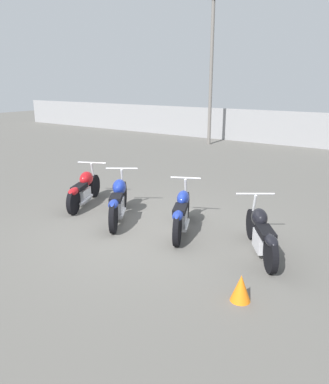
{
  "coord_description": "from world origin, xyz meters",
  "views": [
    {
      "loc": [
        4.43,
        -5.66,
        2.95
      ],
      "look_at": [
        0.0,
        0.69,
        0.65
      ],
      "focal_mm": 35.0,
      "sensor_mm": 36.0,
      "label": 1
    }
  ],
  "objects": [
    {
      "name": "motorcycle_slot_0",
      "position": [
        -2.23,
        0.43,
        0.42
      ],
      "size": [
        1.06,
        1.84,
        0.96
      ],
      "rotation": [
        0.0,
        0.0,
        0.44
      ],
      "color": "black",
      "rests_on": "ground_plane"
    },
    {
      "name": "light_pole_left",
      "position": [
        -4.19,
        10.49,
        3.99
      ],
      "size": [
        0.7,
        0.35,
        6.66
      ],
      "color": "slate",
      "rests_on": "ground_plane"
    },
    {
      "name": "motorcycle_slot_3",
      "position": [
        2.36,
        0.27,
        0.4
      ],
      "size": [
        1.23,
        1.65,
        0.95
      ],
      "rotation": [
        0.0,
        0.0,
        0.61
      ],
      "color": "black",
      "rests_on": "ground_plane"
    },
    {
      "name": "motorcycle_slot_1",
      "position": [
        -0.86,
        0.16,
        0.45
      ],
      "size": [
        1.34,
        1.88,
        1.02
      ],
      "rotation": [
        0.0,
        0.0,
        0.59
      ],
      "color": "black",
      "rests_on": "ground_plane"
    },
    {
      "name": "traffic_cone_near",
      "position": [
        2.67,
        -1.29,
        0.2
      ],
      "size": [
        0.29,
        0.29,
        0.39
      ],
      "color": "orange",
      "rests_on": "ground_plane"
    },
    {
      "name": "motorcycle_slot_2",
      "position": [
        0.67,
        0.33,
        0.42
      ],
      "size": [
        1.01,
        1.85,
        1.0
      ],
      "rotation": [
        0.0,
        0.0,
        0.44
      ],
      "color": "black",
      "rests_on": "ground_plane"
    },
    {
      "name": "fence_back",
      "position": [
        0.0,
        12.26,
        0.8
      ],
      "size": [
        40.0,
        0.04,
        1.61
      ],
      "color": "gray",
      "rests_on": "ground_plane"
    },
    {
      "name": "ground_plane",
      "position": [
        0.0,
        0.0,
        0.0
      ],
      "size": [
        60.0,
        60.0,
        0.0
      ],
      "primitive_type": "plane",
      "color": "#5B5954"
    }
  ]
}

